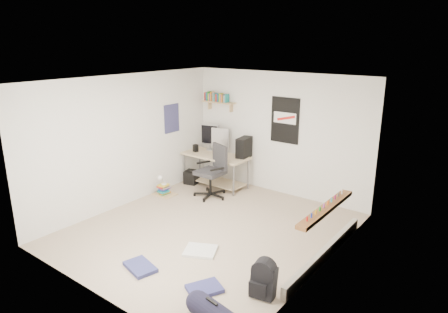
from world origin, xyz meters
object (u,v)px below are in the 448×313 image
Objects in this scene: duffel_bag at (212,313)px; book_stack at (164,188)px; desk at (215,170)px; office_chair at (210,174)px; backpack at (264,282)px.

book_stack is at bearing 153.21° from duffel_bag.
desk is at bearing 64.67° from book_stack.
book_stack is (-0.51, -1.07, -0.21)m from desk.
desk reaches higher than book_stack.
office_chair is 2.64× the size of book_stack.
office_chair is 3.85m from duffel_bag.
desk is 2.76× the size of duffel_bag.
desk is 4.48m from duffel_bag.
office_chair is at bearing -40.53° from desk.
book_stack is (-0.82, -0.51, -0.34)m from office_chair.
duffel_bag reaches higher than book_stack.
backpack is at bearing -22.70° from desk.
book_stack is at bearing -95.03° from desk.
office_chair is 2.01× the size of duffel_bag.
backpack is at bearing -25.86° from book_stack.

